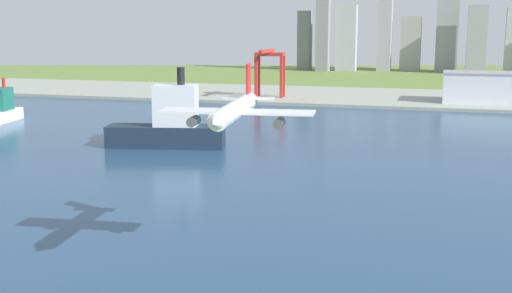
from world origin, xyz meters
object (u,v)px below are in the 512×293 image
Objects in this scene: warehouse_main at (482,87)px; airplane_landing at (235,111)px; cargo_ship at (169,125)px; ferry_boat at (3,110)px; port_crane_red at (269,63)px.

airplane_landing is at bearing -100.63° from warehouse_main.
warehouse_main is (70.40, 374.92, -25.74)m from airplane_landing.
cargo_ship reaches higher than warehouse_main.
cargo_ship is 273.70m from warehouse_main.
ferry_boat is 1.06× the size of port_crane_red.
ferry_boat is 0.68× the size of cargo_ship.
airplane_landing reaches higher than port_crane_red.
warehouse_main is at bearing 31.59° from ferry_boat.
port_crane_red is (-92.60, 364.62, -9.67)m from airplane_landing.
port_crane_red is 0.68× the size of warehouse_main.
airplane_landing is 0.77× the size of warehouse_main.
cargo_ship is (134.49, -48.49, 3.47)m from ferry_boat.
cargo_ship is 216.73m from port_crane_red.
cargo_ship is at bearing -19.82° from ferry_boat.
ferry_boat is (-218.40, 197.36, -31.82)m from airplane_landing.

